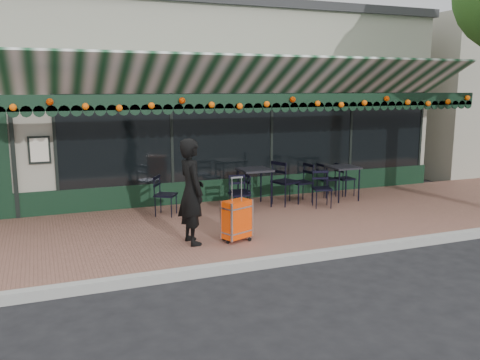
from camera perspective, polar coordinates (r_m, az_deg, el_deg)
name	(u,v)px	position (r m, az deg, el deg)	size (l,w,h in m)	color
ground	(297,261)	(8.24, 6.39, -9.01)	(80.00, 80.00, 0.00)	black
sidewalk	(249,225)	(9.94, 0.96, -5.09)	(18.00, 4.00, 0.15)	brown
curb	(299,258)	(8.15, 6.67, -8.68)	(18.00, 0.16, 0.15)	#9E9E99
restaurant_building	(172,103)	(15.14, -7.64, 8.56)	(12.00, 9.60, 4.50)	gray
woman	(191,192)	(8.40, -5.48, -1.31)	(0.64, 0.42, 1.76)	black
suitcase	(237,220)	(8.60, -0.37, -4.50)	(0.54, 0.43, 1.10)	#F64007
cafe_table_a	(343,170)	(11.91, 11.50, 1.14)	(0.64, 0.64, 0.79)	black
cafe_table_b	(255,172)	(11.10, 1.65, 0.85)	(0.67, 0.67, 0.82)	black
chair_a_left	(301,183)	(11.58, 6.88, -0.31)	(0.44, 0.44, 0.89)	black
chair_a_right	(327,179)	(12.32, 9.71, 0.06)	(0.40, 0.40, 0.81)	black
chair_a_front	(322,189)	(11.15, 9.20, -1.02)	(0.40, 0.40, 0.80)	black
chair_a_extra	(345,179)	(12.50, 11.70, 0.12)	(0.40, 0.40, 0.80)	black
chair_b_left	(240,192)	(10.82, 0.02, -1.33)	(0.38, 0.38, 0.76)	black
chair_b_right	(285,182)	(11.29, 5.12, -0.25)	(0.50, 0.50, 1.00)	black
chair_b_front	(239,195)	(10.46, -0.06, -1.64)	(0.40, 0.40, 0.80)	black
chair_solo	(166,195)	(10.42, -8.35, -1.71)	(0.41, 0.41, 0.83)	black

